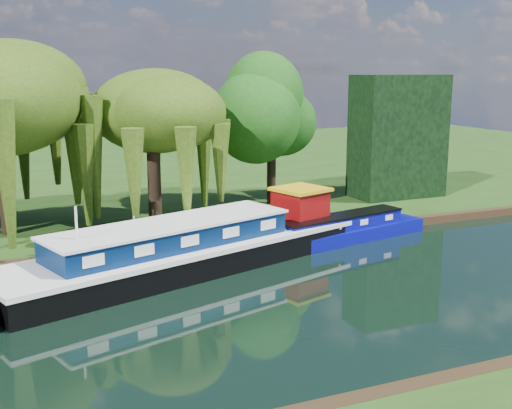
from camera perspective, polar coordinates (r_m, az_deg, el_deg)
name	(u,v)px	position (r m, az deg, el deg)	size (l,w,h in m)	color
ground	(186,316)	(23.82, -6.26, -9.82)	(120.00, 120.00, 0.00)	black
far_bank	(66,173)	(56.24, -16.50, 2.68)	(120.00, 52.00, 0.45)	#19370F
dutch_barge	(193,248)	(28.98, -5.63, -3.87)	(18.19, 9.16, 3.76)	black
narrowboat	(342,231)	(33.57, 7.62, -2.39)	(10.74, 3.97, 1.55)	#060880
willow_right	(152,125)	(33.90, -9.19, 6.96)	(6.19, 6.19, 7.53)	black
tree_far_right	(272,115)	(40.01, 1.40, 7.93)	(4.93, 4.93, 8.06)	black
conifer_hedge	(398,136)	(43.59, 12.51, 5.94)	(6.00, 3.00, 8.00)	black
lamppost	(133,198)	(33.06, -10.87, 0.60)	(0.36, 0.36, 2.56)	silver
mooring_posts	(123,238)	(31.19, -11.72, -2.89)	(19.16, 0.16, 1.00)	silver
reeds_near	(482,352)	(20.69, 19.49, -12.29)	(33.70, 1.50, 1.10)	#1B4C14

